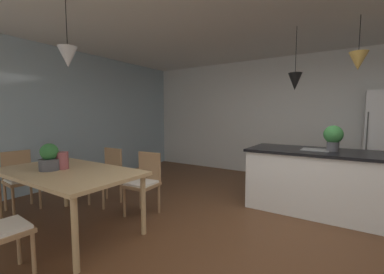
{
  "coord_description": "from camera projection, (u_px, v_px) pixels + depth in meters",
  "views": [
    {
      "loc": [
        0.71,
        -2.58,
        1.41
      ],
      "look_at": [
        -1.08,
        0.2,
        1.11
      ],
      "focal_mm": 22.99,
      "sensor_mm": 36.0,
      "label": 1
    }
  ],
  "objects": [
    {
      "name": "vase_on_dining_table",
      "position": [
        62.0,
        160.0,
        3.01
      ],
      "size": [
        0.14,
        0.14,
        0.21
      ],
      "color": "#994C51",
      "rests_on": "dining_table"
    },
    {
      "name": "potted_plant_on_table",
      "position": [
        50.0,
        158.0,
        2.94
      ],
      "size": [
        0.24,
        0.24,
        0.32
      ],
      "color": "#4C4C51",
      "rests_on": "dining_table"
    },
    {
      "name": "dining_table",
      "position": [
        68.0,
        176.0,
        2.95
      ],
      "size": [
        1.79,
        1.01,
        0.75
      ],
      "color": "tan",
      "rests_on": "ground_plane"
    },
    {
      "name": "window_wall_left_glazing",
      "position": [
        57.0,
        118.0,
        4.74
      ],
      "size": [
        0.06,
        8.4,
        2.7
      ],
      "primitive_type": "cube",
      "color": "#9EB7C6",
      "rests_on": "ground_plane"
    },
    {
      "name": "kitchen_island",
      "position": [
        319.0,
        180.0,
        3.57
      ],
      "size": [
        1.98,
        0.91,
        0.91
      ],
      "color": "white",
      "rests_on": "ground_plane"
    },
    {
      "name": "chair_far_right",
      "position": [
        144.0,
        181.0,
        3.48
      ],
      "size": [
        0.43,
        0.43,
        0.87
      ],
      "color": "#A87F56",
      "rests_on": "ground_plane"
    },
    {
      "name": "wall_back_kitchen",
      "position": [
        311.0,
        118.0,
        5.27
      ],
      "size": [
        10.0,
        0.12,
        2.7
      ],
      "primitive_type": "cube",
      "color": "silver",
      "rests_on": "ground_plane"
    },
    {
      "name": "chair_far_left",
      "position": [
        107.0,
        174.0,
        3.92
      ],
      "size": [
        0.41,
        0.41,
        0.87
      ],
      "color": "#A87F56",
      "rests_on": "ground_plane"
    },
    {
      "name": "ground_plane",
      "position": [
        266.0,
        247.0,
        2.67
      ],
      "size": [
        10.0,
        8.4,
        0.04
      ],
      "primitive_type": "cube",
      "color": "brown"
    },
    {
      "name": "chair_window_end",
      "position": [
        20.0,
        178.0,
        3.65
      ],
      "size": [
        0.43,
        0.43,
        0.87
      ],
      "color": "#A87F56",
      "rests_on": "ground_plane"
    },
    {
      "name": "potted_plant_on_island",
      "position": [
        333.0,
        136.0,
        3.43
      ],
      "size": [
        0.25,
        0.25,
        0.36
      ],
      "color": "#4C4C51",
      "rests_on": "kitchen_island"
    },
    {
      "name": "pendant_over_table",
      "position": [
        68.0,
        57.0,
        2.79
      ],
      "size": [
        0.22,
        0.22,
        0.75
      ],
      "color": "black"
    },
    {
      "name": "pendant_over_island_main",
      "position": [
        295.0,
        81.0,
        3.65
      ],
      "size": [
        0.2,
        0.2,
        0.92
      ],
      "color": "black"
    },
    {
      "name": "pendant_over_island_aux",
      "position": [
        358.0,
        61.0,
        3.21
      ],
      "size": [
        0.23,
        0.23,
        0.7
      ],
      "color": "black"
    }
  ]
}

